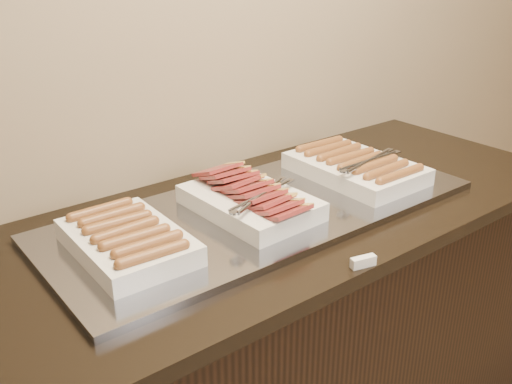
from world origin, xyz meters
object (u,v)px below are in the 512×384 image
dish_left (127,240)px  counter (256,348)px  warming_tray (264,209)px  dish_right (356,167)px  dish_center (250,200)px

dish_left → counter: bearing=0.7°
warming_tray → dish_right: size_ratio=3.06×
counter → warming_tray: size_ratio=1.72×
dish_left → dish_right: 0.76m
warming_tray → dish_left: 0.41m
warming_tray → dish_right: (0.36, -0.00, 0.04)m
dish_left → dish_center: 0.36m
warming_tray → dish_right: dish_right is taller
dish_left → dish_center: dish_center is taller
dish_left → dish_right: bearing=0.5°
counter → dish_left: size_ratio=6.10×
dish_left → dish_center: (0.36, -0.00, 0.01)m
counter → dish_left: 0.62m
counter → warming_tray: (0.03, 0.00, 0.46)m
warming_tray → dish_right: 0.36m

